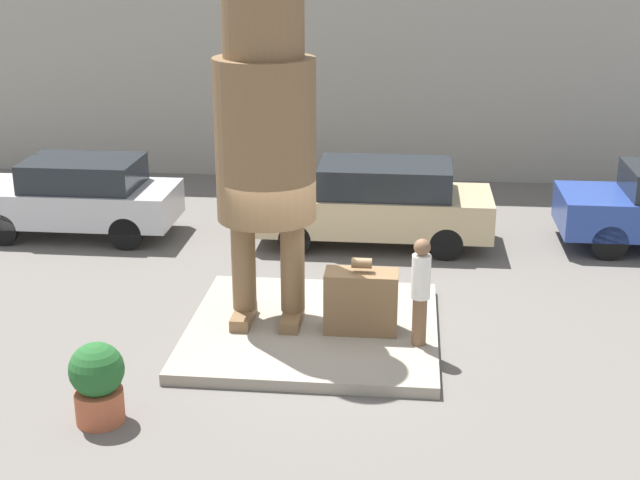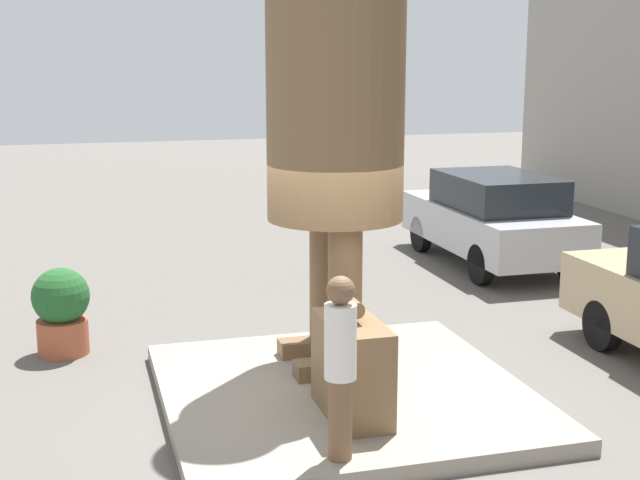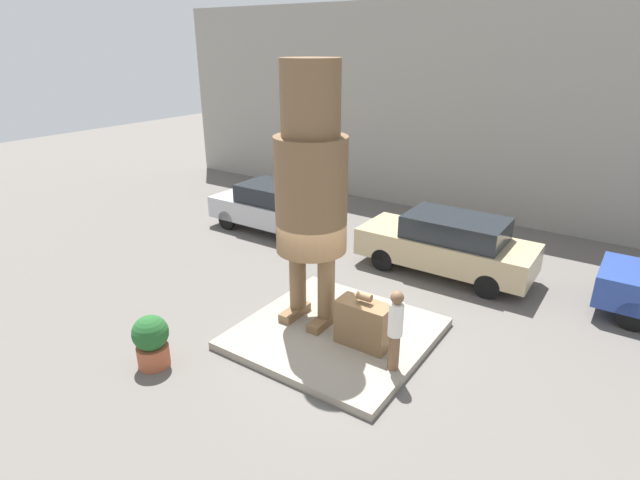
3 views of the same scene
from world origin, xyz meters
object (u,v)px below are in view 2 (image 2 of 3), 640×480
object	(u,v)px
statue_figure	(335,76)
planter_pot	(61,309)
giant_suitcase	(352,368)
parked_car_silver	(492,217)
tourist	(340,360)

from	to	relation	value
statue_figure	planter_pot	world-z (taller)	statue_figure
giant_suitcase	parked_car_silver	bearing A→B (deg)	143.47
statue_figure	parked_car_silver	bearing A→B (deg)	137.41
giant_suitcase	tourist	bearing A→B (deg)	-23.84
tourist	planter_pot	distance (m)	4.78
giant_suitcase	planter_pot	distance (m)	4.25
giant_suitcase	tourist	world-z (taller)	tourist
giant_suitcase	planter_pot	world-z (taller)	giant_suitcase
tourist	planter_pot	bearing A→B (deg)	-149.98
giant_suitcase	tourist	distance (m)	1.06
parked_car_silver	giant_suitcase	bearing A→B (deg)	143.47
tourist	giant_suitcase	bearing A→B (deg)	156.16
planter_pot	parked_car_silver	bearing A→B (deg)	111.87
statue_figure	planter_pot	distance (m)	4.53
giant_suitcase	parked_car_silver	world-z (taller)	parked_car_silver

